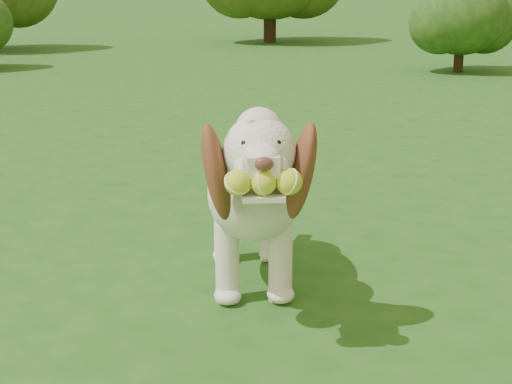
{
  "coord_description": "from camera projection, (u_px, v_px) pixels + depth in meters",
  "views": [
    {
      "loc": [
        -0.02,
        -3.38,
        1.34
      ],
      "look_at": [
        -0.18,
        -0.42,
        0.52
      ],
      "focal_mm": 55.0,
      "sensor_mm": 36.0,
      "label": 1
    }
  ],
  "objects": [
    {
      "name": "dog",
      "position": [
        252.0,
        186.0,
        3.35
      ],
      "size": [
        0.54,
        1.35,
        0.88
      ],
      "rotation": [
        0.0,
        0.0,
        0.12
      ],
      "color": "silver",
      "rests_on": "ground"
    },
    {
      "name": "shrub_c",
      "position": [
        462.0,
        15.0,
        10.82
      ],
      "size": [
        1.28,
        1.28,
        1.33
      ],
      "color": "#382314",
      "rests_on": "ground"
    },
    {
      "name": "ground",
      "position": [
        299.0,
        276.0,
        3.61
      ],
      "size": [
        80.0,
        80.0,
        0.0
      ],
      "primitive_type": "plane",
      "color": "#1C4D16",
      "rests_on": "ground"
    }
  ]
}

